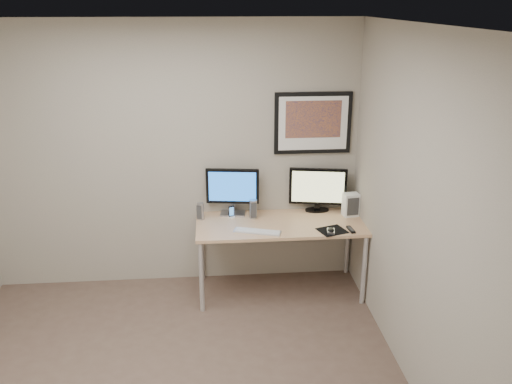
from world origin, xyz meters
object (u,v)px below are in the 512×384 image
Objects in this scene: monitor_large at (233,190)px; speaker_right at (253,209)px; speaker_left at (200,211)px; keyboard at (257,231)px; desk at (280,229)px; phone_dock at (231,212)px; fan_unit at (351,205)px; framed_art at (313,123)px; monitor_tv at (318,189)px.

monitor_large is 2.74× the size of speaker_right.
monitor_large is 0.28m from speaker_right.
speaker_left is 0.64m from keyboard.
speaker_right reaches higher than desk.
phone_dock is 0.54× the size of fan_unit.
phone_dock is at bearing 159.87° from desk.
speaker_left is at bearing 162.92° from keyboard.
phone_dock is (-0.46, 0.17, 0.13)m from desk.
speaker_left is 0.88× the size of speaker_right.
monitor_large is (-0.79, -0.08, -0.63)m from framed_art.
fan_unit is (0.30, -0.15, -0.12)m from monitor_tv.
phone_dock reaches higher than desk.
monitor_large reaches higher than keyboard.
monitor_tv is (0.06, -0.06, -0.65)m from framed_art.
fan_unit is at bearing 36.53° from keyboard.
speaker_left is 1.47m from fan_unit.
monitor_large is at bearing 39.03° from speaker_left.
framed_art is at bearing 146.95° from monitor_tv.
desk is 1.07m from framed_art.
keyboard is 1.90× the size of fan_unit.
monitor_tv is 3.00× the size of speaker_right.
desk is 3.09× the size of monitor_large.
speaker_left is at bearing -155.30° from monitor_large.
phone_dock is at bearing -94.09° from monitor_large.
framed_art reaches higher than keyboard.
speaker_right reaches higher than keyboard.
monitor_tv is at bearing -43.54° from framed_art.
phone_dock is (-0.81, -0.16, -0.83)m from framed_art.
speaker_right is at bearing 109.23° from keyboard.
phone_dock is (-0.21, 0.03, -0.03)m from speaker_right.
speaker_left is at bearing 168.15° from desk.
keyboard is at bearing -80.80° from phone_dock.
monitor_tv reaches higher than speaker_right.
speaker_right is 1.55× the size of phone_dock.
monitor_large reaches higher than fan_unit.
desk is at bearing -29.58° from speaker_right.
keyboard is (0.52, -0.36, -0.08)m from speaker_left.
monitor_tv is 0.89m from phone_dock.
monitor_large reaches higher than speaker_right.
fan_unit is at bearing -0.72° from speaker_right.
desk is at bearing -136.54° from framed_art.
monitor_tv reaches higher than keyboard.
monitor_large is at bearing 149.81° from desk.
speaker_right is at bearing 170.22° from fan_unit.
fan_unit is at bearing -29.54° from framed_art.
keyboard is (0.01, -0.34, -0.09)m from speaker_right.
phone_dock is (0.30, 0.01, -0.02)m from speaker_left.
monitor_large is 0.56m from keyboard.
desk is 0.32m from speaker_right.
framed_art reaches higher than desk.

